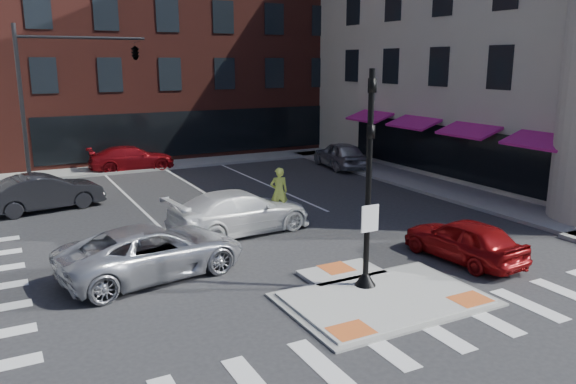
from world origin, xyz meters
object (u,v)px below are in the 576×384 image
silver_suv (153,251)px  red_sedan (464,240)px  bg_car_dark (45,192)px  bg_car_silver (340,155)px  cyclist (279,207)px  white_pickup (240,212)px  bg_car_red (132,158)px

silver_suv → red_sedan: bearing=-119.5°
bg_car_dark → bg_car_silver: size_ratio=1.02×
red_sedan → bg_car_silver: bg_car_silver is taller
silver_suv → cyclist: (5.62, 2.80, 0.02)m
red_sedan → bg_car_dark: (-11.31, 13.13, 0.08)m
red_sedan → white_pickup: size_ratio=0.74×
red_sedan → cyclist: size_ratio=1.76×
white_pickup → cyclist: size_ratio=2.36×
silver_suv → bg_car_silver: (14.50, 12.14, 0.03)m
white_pickup → bg_car_silver: 14.05m
bg_car_silver → bg_car_dark: bearing=15.9°
silver_suv → bg_car_red: 17.60m
white_pickup → red_sedan: bearing=-146.5°
white_pickup → bg_car_silver: white_pickup is taller
cyclist → bg_car_dark: bearing=-28.2°
bg_car_dark → cyclist: (7.78, -6.98, 0.01)m
silver_suv → cyclist: 6.28m
silver_suv → bg_car_dark: 10.01m
bg_car_silver → bg_car_red: 12.40m
red_sedan → white_pickup: 8.02m
silver_suv → red_sedan: silver_suv is taller
bg_car_dark → cyclist: bearing=-142.2°
bg_car_dark → bg_car_silver: (16.66, 2.36, 0.01)m
silver_suv → bg_car_silver: size_ratio=1.18×
cyclist → bg_car_red: bearing=-66.9°
silver_suv → bg_car_silver: bearing=-59.5°
white_pickup → bg_car_red: white_pickup is taller
bg_car_red → cyclist: size_ratio=2.09×
white_pickup → cyclist: cyclist is taller
bg_car_dark → bg_car_silver: bearing=-92.3°
silver_suv → bg_car_red: (3.22, 17.30, -0.06)m
bg_car_red → white_pickup: bearing=-174.5°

